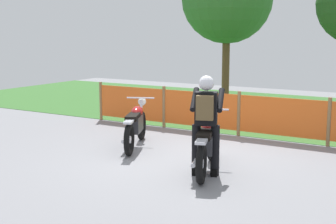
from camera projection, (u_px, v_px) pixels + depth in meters
name	position (u px, v px, depth m)	size (l,w,h in m)	color
ground	(188.00, 161.00, 9.00)	(24.00, 24.00, 0.02)	gray
grass_verge	(288.00, 112.00, 14.43)	(24.00, 7.83, 0.01)	#386B2D
barrier_fence	(239.00, 113.00, 11.02)	(8.21, 0.08, 1.05)	olive
motorcycle_lead	(207.00, 143.00, 8.22)	(0.91, 2.06, 1.01)	black
motorcycle_trailing	(136.00, 125.00, 9.94)	(1.01, 1.94, 0.98)	black
rider_lead	(206.00, 120.00, 7.92)	(0.67, 0.77, 1.69)	black
traffic_cone	(205.00, 129.00, 10.55)	(0.32, 0.32, 0.53)	black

